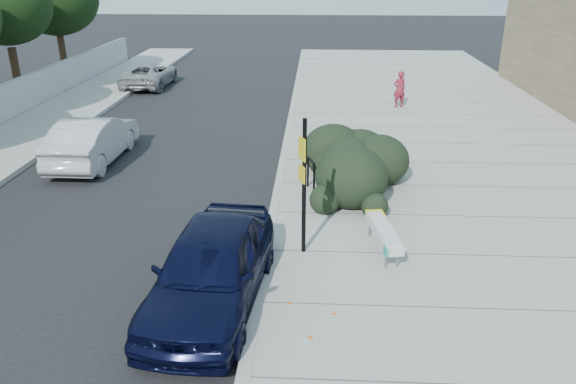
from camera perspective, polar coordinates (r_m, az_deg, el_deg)
name	(u,v)px	position (r m, az deg, el deg)	size (l,w,h in m)	color
ground	(266,256)	(12.25, -2.21, -6.54)	(120.00, 120.00, 0.00)	black
sidewalk_near	(471,176)	(17.34, 18.08, 1.53)	(11.20, 50.00, 0.15)	gray
curb_near	(281,173)	(16.76, -0.72, 1.99)	(0.22, 50.00, 0.17)	#9E9E99
curb_far	(20,168)	(19.00, -25.59, 2.23)	(0.22, 50.00, 0.17)	#9E9E99
tree_far_e	(4,5)	(28.19, -26.91, 16.55)	(4.00, 4.00, 5.90)	#332114
bench	(383,232)	(12.12, 9.67, -4.02)	(0.65, 1.91, 0.56)	gray
bike_rack	(311,172)	(15.11, 2.35, 2.06)	(0.23, 0.58, 0.88)	black
sign_post	(303,180)	(11.44, 1.58, 1.25)	(0.17, 0.32, 2.93)	black
hedge	(361,156)	(15.53, 7.41, 3.61)	(2.20, 4.40, 1.65)	black
sedan_navy	(211,268)	(10.36, -7.80, -7.64)	(1.82, 4.52, 1.54)	black
wagon_silver	(93,140)	(18.77, -19.21, 5.05)	(1.54, 4.43, 1.46)	silver
suv_silver	(149,75)	(29.95, -13.91, 11.51)	(2.03, 4.40, 1.22)	#989A9D
pedestrian	(399,89)	(24.60, 11.25, 10.20)	(0.56, 0.37, 1.53)	maroon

